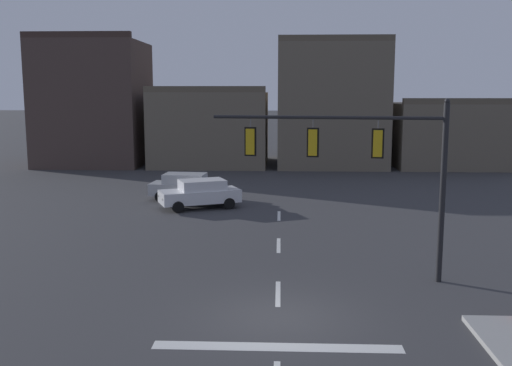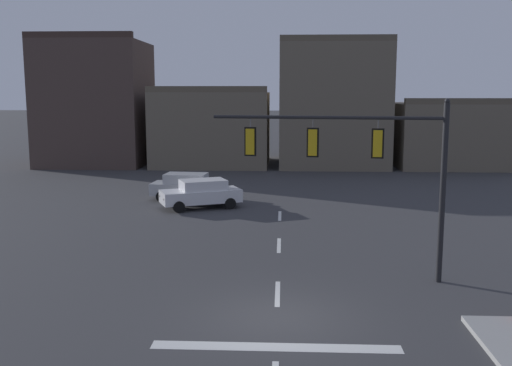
{
  "view_description": "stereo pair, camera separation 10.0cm",
  "coord_description": "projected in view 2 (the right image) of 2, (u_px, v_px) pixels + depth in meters",
  "views": [
    {
      "loc": [
        0.04,
        -15.97,
        6.41
      ],
      "look_at": [
        -0.83,
        4.92,
        3.16
      ],
      "focal_mm": 40.7,
      "sensor_mm": 36.0,
      "label": 1
    },
    {
      "loc": [
        0.14,
        -15.97,
        6.41
      ],
      "look_at": [
        -0.83,
        4.92,
        3.16
      ],
      "focal_mm": 40.7,
      "sensor_mm": 36.0,
      "label": 2
    }
  ],
  "objects": [
    {
      "name": "car_lot_nearside",
      "position": [
        188.0,
        186.0,
        35.02
      ],
      "size": [
        4.56,
        2.2,
        1.61
      ],
      "color": "#9EA0A5",
      "rests_on": "ground"
    },
    {
      "name": "lane_centreline",
      "position": [
        278.0,
        293.0,
        18.73
      ],
      "size": [
        0.16,
        26.4,
        0.01
      ],
      "color": "silver",
      "rests_on": "ground"
    },
    {
      "name": "ground_plane",
      "position": [
        277.0,
        317.0,
        16.75
      ],
      "size": [
        400.0,
        400.0,
        0.0
      ],
      "primitive_type": "plane",
      "color": "#353538"
    },
    {
      "name": "car_lot_middle",
      "position": [
        201.0,
        193.0,
        32.51
      ],
      "size": [
        4.75,
        3.38,
        1.61
      ],
      "color": "silver",
      "rests_on": "ground"
    },
    {
      "name": "signal_mast_near_side",
      "position": [
        363.0,
        156.0,
        19.74
      ],
      "size": [
        7.92,
        1.23,
        6.24
      ],
      "color": "black",
      "rests_on": "ground"
    },
    {
      "name": "stop_bar_paint",
      "position": [
        276.0,
        347.0,
        14.78
      ],
      "size": [
        6.4,
        0.5,
        0.01
      ],
      "primitive_type": "cube",
      "color": "silver",
      "rests_on": "ground"
    },
    {
      "name": "building_row",
      "position": [
        274.0,
        115.0,
        52.54
      ],
      "size": [
        40.92,
        12.44,
        11.38
      ],
      "color": "#473833",
      "rests_on": "ground"
    }
  ]
}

